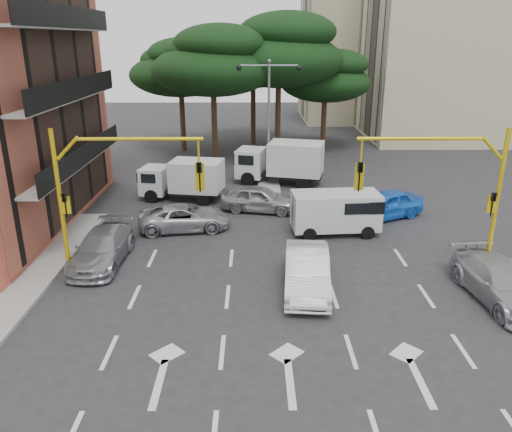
{
  "coord_description": "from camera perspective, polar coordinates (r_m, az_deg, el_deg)",
  "views": [
    {
      "loc": [
        -1.04,
        -16.65,
        9.18
      ],
      "look_at": [
        -0.9,
        4.54,
        1.6
      ],
      "focal_mm": 35.0,
      "sensor_mm": 36.0,
      "label": 1
    }
  ],
  "objects": [
    {
      "name": "signal_mast_right",
      "position": [
        20.9,
        21.72,
        3.59
      ],
      "size": [
        5.79,
        0.37,
        6.0
      ],
      "color": "gold",
      "rests_on": "ground"
    },
    {
      "name": "car_silver_parked",
      "position": [
        20.54,
        26.21,
        -6.82
      ],
      "size": [
        2.53,
        5.14,
        1.44
      ],
      "primitive_type": "imported",
      "rotation": [
        0.0,
        0.0,
        0.11
      ],
      "color": "#9E9FA5",
      "rests_on": "ground"
    },
    {
      "name": "pine_left_near",
      "position": [
        38.74,
        -4.89,
        17.29
      ],
      "size": [
        9.15,
        9.15,
        10.23
      ],
      "color": "#382616",
      "rests_on": "ground"
    },
    {
      "name": "median_strip",
      "position": [
        33.91,
        1.4,
        4.11
      ],
      "size": [
        1.4,
        6.0,
        0.15
      ],
      "primitive_type": "cube",
      "color": "gray",
      "rests_on": "ground"
    },
    {
      "name": "signal_mast_left",
      "position": [
        20.22,
        -16.97,
        3.63
      ],
      "size": [
        5.79,
        0.37,
        6.0
      ],
      "color": "gold",
      "rests_on": "ground"
    },
    {
      "name": "car_silver_wagon",
      "position": [
        22.4,
        -17.19,
        -3.51
      ],
      "size": [
        2.08,
        4.83,
        1.39
      ],
      "primitive_type": "imported",
      "rotation": [
        0.0,
        0.0,
        -0.03
      ],
      "color": "gray",
      "rests_on": "ground"
    },
    {
      "name": "van_white",
      "position": [
        24.85,
        9.04,
        0.36
      ],
      "size": [
        4.37,
        2.23,
        2.12
      ],
      "primitive_type": null,
      "rotation": [
        0.0,
        0.0,
        -1.5
      ],
      "color": "silver",
      "rests_on": "ground"
    },
    {
      "name": "car_silver_cross_a",
      "position": [
        25.39,
        -8.15,
        -0.18
      ],
      "size": [
        4.82,
        2.74,
        1.27
      ],
      "primitive_type": "imported",
      "rotation": [
        0.0,
        0.0,
        1.71
      ],
      "color": "#A4A7AC",
      "rests_on": "ground"
    },
    {
      "name": "pine_left_far",
      "position": [
        43.07,
        -8.61,
        16.46
      ],
      "size": [
        8.32,
        8.32,
        9.3
      ],
      "color": "#382616",
      "rests_on": "ground"
    },
    {
      "name": "apartment_beige_near",
      "position": [
        52.98,
        24.26,
        18.26
      ],
      "size": [
        20.2,
        12.15,
        18.7
      ],
      "color": "#BBAF8C",
      "rests_on": "ground"
    },
    {
      "name": "box_truck_b",
      "position": [
        33.12,
        2.79,
        6.1
      ],
      "size": [
        6.13,
        3.71,
        2.82
      ],
      "primitive_type": null,
      "rotation": [
        0.0,
        0.0,
        1.33
      ],
      "color": "silver",
      "rests_on": "ground"
    },
    {
      "name": "car_silver_cross_b",
      "position": [
        27.81,
        0.39,
        2.0
      ],
      "size": [
        4.55,
        2.56,
        1.46
      ],
      "primitive_type": "imported",
      "rotation": [
        0.0,
        0.0,
        1.37
      ],
      "color": "#94989C",
      "rests_on": "ground"
    },
    {
      "name": "car_blue_compact",
      "position": [
        27.57,
        14.44,
        1.26
      ],
      "size": [
        4.78,
        3.63,
        1.52
      ],
      "primitive_type": "imported",
      "rotation": [
        0.0,
        0.0,
        -1.1
      ],
      "color": "blue",
      "rests_on": "ground"
    },
    {
      "name": "apartment_beige_far",
      "position": [
        62.24,
        13.31,
        18.44
      ],
      "size": [
        16.2,
        12.15,
        16.7
      ],
      "color": "#BBAF8C",
      "rests_on": "ground"
    },
    {
      "name": "pine_right",
      "position": [
        43.14,
        8.05,
        15.57
      ],
      "size": [
        7.49,
        7.49,
        8.37
      ],
      "color": "#382616",
      "rests_on": "ground"
    },
    {
      "name": "street_lamp_center",
      "position": [
        32.88,
        1.48,
        13.13
      ],
      "size": [
        4.16,
        0.36,
        7.77
      ],
      "color": "slate",
      "rests_on": "median_strip"
    },
    {
      "name": "pine_center",
      "position": [
        40.67,
        2.72,
        18.43
      ],
      "size": [
        9.98,
        9.98,
        11.16
      ],
      "color": "#382616",
      "rests_on": "ground"
    },
    {
      "name": "ground",
      "position": [
        19.04,
        2.83,
        -9.17
      ],
      "size": [
        120.0,
        120.0,
        0.0
      ],
      "primitive_type": "plane",
      "color": "#28282B",
      "rests_on": "ground"
    },
    {
      "name": "box_truck_a",
      "position": [
        30.04,
        -8.39,
        4.09
      ],
      "size": [
        5.2,
        2.86,
        2.42
      ],
      "primitive_type": null,
      "rotation": [
        0.0,
        0.0,
        1.4
      ],
      "color": "silver",
      "rests_on": "ground"
    },
    {
      "name": "car_white_hatch",
      "position": [
        19.31,
        5.84,
        -6.23
      ],
      "size": [
        2.0,
        4.82,
        1.55
      ],
      "primitive_type": "imported",
      "rotation": [
        0.0,
        0.0,
        -0.08
      ],
      "color": "silver",
      "rests_on": "ground"
    },
    {
      "name": "pine_back",
      "position": [
        45.63,
        -0.26,
        17.71
      ],
      "size": [
        9.15,
        9.15,
        10.23
      ],
      "color": "#382616",
      "rests_on": "ground"
    }
  ]
}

